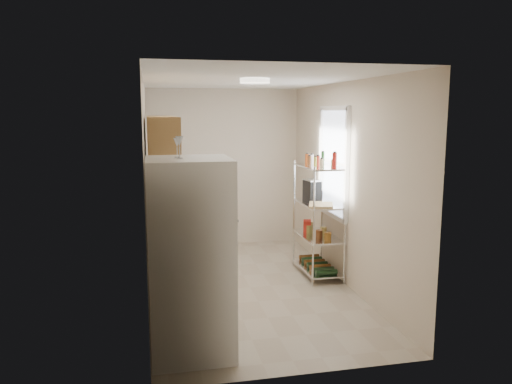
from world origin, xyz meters
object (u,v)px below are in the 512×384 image
frying_pan_large (169,210)px  espresso_machine (312,190)px  cutting_board (321,205)px  rice_cooker (172,208)px  refrigerator (190,258)px

frying_pan_large → espresso_machine: espresso_machine is taller
frying_pan_large → cutting_board: bearing=-16.2°
rice_cooker → cutting_board: size_ratio=0.62×
cutting_board → espresso_machine: (0.01, 0.39, 0.14)m
rice_cooker → cutting_board: (1.90, -0.29, 0.03)m
refrigerator → frying_pan_large: (-0.10, 2.25, 0.02)m
refrigerator → frying_pan_large: bearing=92.6°
cutting_board → espresso_machine: bearing=89.2°
refrigerator → espresso_machine: 2.75m
refrigerator → rice_cooker: 1.94m
cutting_board → rice_cooker: bearing=171.3°
refrigerator → cutting_board: bearing=42.0°
rice_cooker → cutting_board: bearing=-8.7°
frying_pan_large → espresso_machine: 1.96m
frying_pan_large → rice_cooker: bearing=-83.9°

